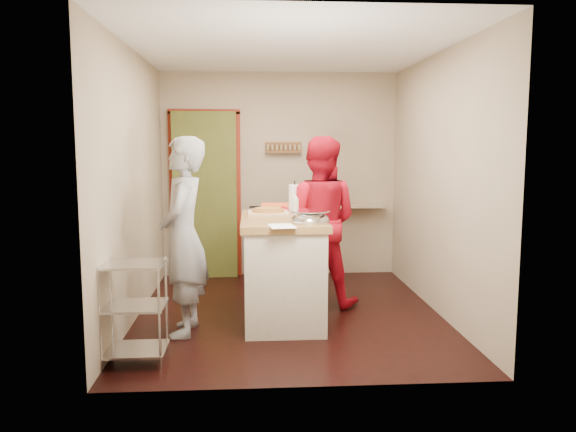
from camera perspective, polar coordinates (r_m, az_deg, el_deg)
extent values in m
plane|color=black|center=(5.74, 0.07, -9.82)|extent=(3.50, 3.50, 0.00)
cube|color=tan|center=(7.25, -0.87, 4.19)|extent=(3.00, 0.04, 2.60)
cube|color=#565B23|center=(7.33, -8.33, 2.19)|extent=(0.80, 0.40, 2.10)
cube|color=maroon|center=(7.30, -11.66, 2.10)|extent=(0.06, 0.06, 2.10)
cube|color=maroon|center=(7.24, -5.05, 2.17)|extent=(0.06, 0.06, 2.10)
cube|color=maroon|center=(7.24, -8.53, 10.44)|extent=(0.90, 0.06, 0.06)
cube|color=brown|center=(7.19, -0.45, 6.56)|extent=(0.46, 0.09, 0.03)
cube|color=brown|center=(7.23, -0.47, 7.03)|extent=(0.46, 0.02, 0.12)
cube|color=olive|center=(7.19, -0.45, 6.99)|extent=(0.42, 0.04, 0.07)
cube|color=tan|center=(7.29, 6.65, 1.00)|extent=(0.80, 0.18, 0.04)
cube|color=black|center=(7.25, 5.11, 1.94)|extent=(0.10, 0.14, 0.22)
cube|color=tan|center=(5.61, -15.43, 3.04)|extent=(0.04, 3.50, 2.60)
cube|color=tan|center=(5.80, 15.05, 3.19)|extent=(0.04, 3.50, 2.60)
cube|color=white|center=(5.57, 0.08, 16.80)|extent=(3.00, 3.50, 0.02)
cube|color=black|center=(7.04, -0.31, -3.28)|extent=(0.60, 0.55, 0.80)
cube|color=black|center=(6.97, -0.32, 0.19)|extent=(0.60, 0.55, 0.06)
cube|color=maroon|center=(6.69, -0.17, 0.66)|extent=(0.60, 0.15, 0.17)
cylinder|color=black|center=(7.09, -1.59, 0.91)|extent=(0.26, 0.26, 0.05)
cylinder|color=silver|center=(4.44, -18.63, -9.96)|extent=(0.02, 0.02, 0.80)
cylinder|color=silver|center=(4.35, -12.93, -10.13)|extent=(0.02, 0.02, 0.80)
cylinder|color=silver|center=(4.77, -17.53, -8.71)|extent=(0.02, 0.02, 0.80)
cylinder|color=silver|center=(4.69, -12.24, -8.82)|extent=(0.02, 0.02, 0.80)
cube|color=silver|center=(4.65, -15.22, -12.94)|extent=(0.48, 0.40, 0.02)
cube|color=silver|center=(4.54, -15.36, -8.79)|extent=(0.48, 0.40, 0.02)
cube|color=silver|center=(4.47, -15.50, -4.71)|extent=(0.48, 0.40, 0.02)
cube|color=beige|center=(5.45, -0.58, -5.67)|extent=(0.72, 1.26, 0.93)
cube|color=olive|center=(5.36, -0.59, -0.46)|extent=(0.78, 1.32, 0.07)
cube|color=tan|center=(5.59, -2.03, 0.32)|extent=(0.40, 0.40, 0.02)
cylinder|color=#BB813A|center=(5.59, -2.03, 0.57)|extent=(0.32, 0.32, 0.02)
ellipsoid|color=silver|center=(4.97, 2.28, -0.06)|extent=(0.35, 0.35, 0.11)
cylinder|color=white|center=(5.78, 0.67, 1.81)|extent=(0.12, 0.12, 0.28)
cylinder|color=silver|center=(5.46, 0.78, 0.92)|extent=(0.06, 0.06, 0.17)
cube|color=white|center=(4.76, -0.63, -1.02)|extent=(0.24, 0.32, 0.00)
cylinder|color=black|center=(5.84, 2.18, 2.02)|extent=(0.08, 0.08, 0.31)
cylinder|color=black|center=(5.75, 2.64, 1.93)|extent=(0.08, 0.08, 0.31)
cylinder|color=black|center=(5.76, 1.46, 1.94)|extent=(0.08, 0.08, 0.31)
imported|color=#BBBABF|center=(5.04, -10.60, -2.07)|extent=(0.44, 0.66, 1.76)
imported|color=#B70C1F|center=(5.91, 3.16, -0.54)|extent=(1.03, 0.91, 1.77)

